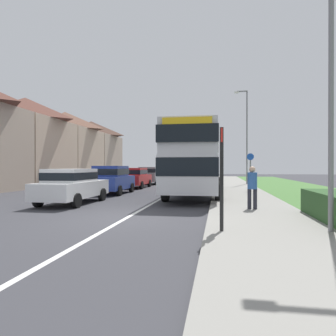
# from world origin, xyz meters

# --- Properties ---
(ground_plane) EXTENTS (120.00, 120.00, 0.00)m
(ground_plane) POSITION_xyz_m (0.00, 0.00, 0.00)
(ground_plane) COLOR #38383D
(lane_marking_centre) EXTENTS (0.14, 60.00, 0.01)m
(lane_marking_centre) POSITION_xyz_m (0.00, 8.00, 0.00)
(lane_marking_centre) COLOR silver
(lane_marking_centre) RESTS_ON ground_plane
(pavement_near_side) EXTENTS (3.20, 68.00, 0.12)m
(pavement_near_side) POSITION_xyz_m (4.20, 6.00, 0.06)
(pavement_near_side) COLOR gray
(pavement_near_side) RESTS_ON ground_plane
(double_decker_bus) EXTENTS (2.80, 9.84, 3.70)m
(double_decker_bus) POSITION_xyz_m (1.68, 7.54, 2.14)
(double_decker_bus) COLOR #BCBCC1
(double_decker_bus) RESTS_ON ground_plane
(parked_car_white) EXTENTS (1.87, 4.33, 1.56)m
(parked_car_white) POSITION_xyz_m (-3.52, 3.23, 0.87)
(parked_car_white) COLOR silver
(parked_car_white) RESTS_ON ground_plane
(parked_car_blue) EXTENTS (1.94, 3.92, 1.71)m
(parked_car_blue) POSITION_xyz_m (-3.50, 8.19, 0.93)
(parked_car_blue) COLOR navy
(parked_car_blue) RESTS_ON ground_plane
(parked_car_red) EXTENTS (1.98, 4.16, 1.57)m
(parked_car_red) POSITION_xyz_m (-3.57, 13.40, 0.87)
(parked_car_red) COLOR #B21E1E
(parked_car_red) RESTS_ON ground_plane
(parked_car_grey) EXTENTS (1.96, 3.94, 1.63)m
(parked_car_grey) POSITION_xyz_m (-3.53, 18.57, 0.90)
(parked_car_grey) COLOR slate
(parked_car_grey) RESTS_ON ground_plane
(pedestrian_at_stop) EXTENTS (0.34, 0.34, 1.67)m
(pedestrian_at_stop) POSITION_xyz_m (4.14, 1.99, 0.98)
(pedestrian_at_stop) COLOR #23232D
(pedestrian_at_stop) RESTS_ON ground_plane
(bus_stop_sign) EXTENTS (0.09, 0.52, 2.60)m
(bus_stop_sign) POSITION_xyz_m (3.00, -1.92, 1.54)
(bus_stop_sign) COLOR black
(bus_stop_sign) RESTS_ON ground_plane
(cycle_route_sign) EXTENTS (0.44, 0.08, 2.52)m
(cycle_route_sign) POSITION_xyz_m (4.96, 10.58, 1.43)
(cycle_route_sign) COLOR slate
(cycle_route_sign) RESTS_ON ground_plane
(street_lamp_near) EXTENTS (1.14, 0.20, 7.87)m
(street_lamp_near) POSITION_xyz_m (5.47, -1.52, 4.49)
(street_lamp_near) COLOR slate
(street_lamp_near) RESTS_ON ground_plane
(street_lamp_mid) EXTENTS (1.14, 0.20, 8.46)m
(street_lamp_mid) POSITION_xyz_m (5.35, 18.22, 4.79)
(street_lamp_mid) COLOR slate
(street_lamp_mid) RESTS_ON ground_plane
(house_terrace_far_side) EXTENTS (6.50, 27.33, 7.73)m
(house_terrace_far_side) POSITION_xyz_m (-13.81, 17.96, 3.87)
(house_terrace_far_side) COLOR tan
(house_terrace_far_side) RESTS_ON ground_plane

